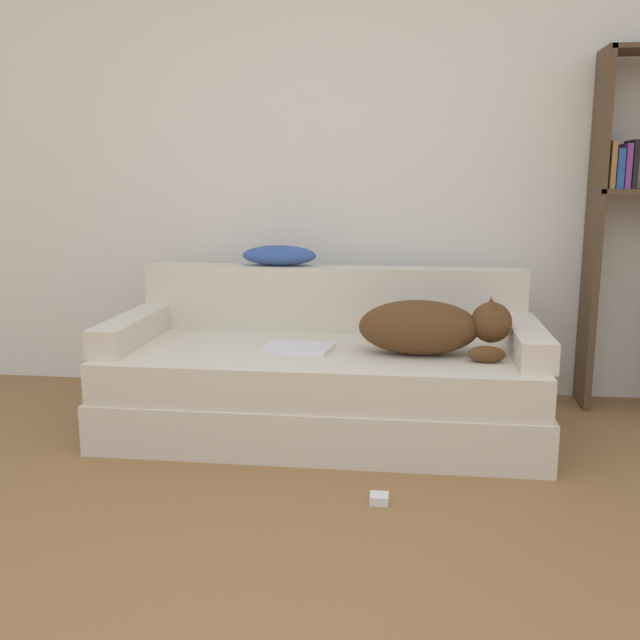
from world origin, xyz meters
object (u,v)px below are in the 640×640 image
object	(u,v)px
couch	(323,390)
laptop	(298,348)
dog	(431,327)
bookshelf	(632,215)
throw_pillow	(279,255)
power_adapter	(379,499)

from	to	relation	value
couch	laptop	bearing A→B (deg)	-151.78
dog	laptop	world-z (taller)	dog
laptop	bookshelf	xyz separation A→B (m)	(1.61, 0.64, 0.59)
laptop	throw_pillow	distance (m)	0.63
throw_pillow	power_adapter	world-z (taller)	throw_pillow
dog	bookshelf	world-z (taller)	bookshelf
throw_pillow	bookshelf	xyz separation A→B (m)	(1.79, 0.17, 0.21)
laptop	bookshelf	world-z (taller)	bookshelf
dog	bookshelf	xyz separation A→B (m)	(1.01, 0.66, 0.47)
couch	power_adapter	bearing A→B (deg)	-67.84
laptop	couch	bearing A→B (deg)	35.20
couch	bookshelf	distance (m)	1.80
bookshelf	power_adapter	distance (m)	2.05
throw_pillow	dog	bearing A→B (deg)	-32.39
bookshelf	power_adapter	bearing A→B (deg)	-132.03
bookshelf	power_adapter	world-z (taller)	bookshelf
throw_pillow	bookshelf	bearing A→B (deg)	5.30
couch	dog	bearing A→B (deg)	-9.12
dog	laptop	size ratio (longest dim) A/B	2.02
couch	power_adapter	xyz separation A→B (m)	(0.31, -0.75, -0.18)
dog	couch	bearing A→B (deg)	170.88
bookshelf	dog	bearing A→B (deg)	-146.79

